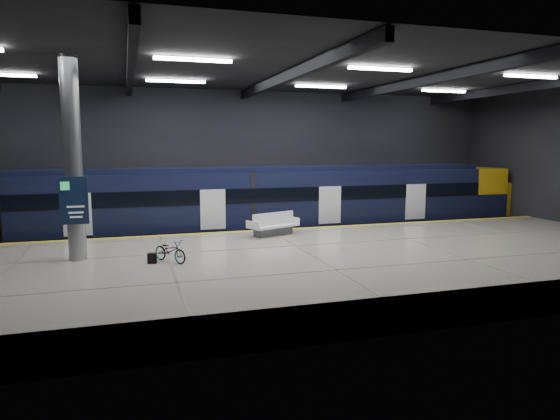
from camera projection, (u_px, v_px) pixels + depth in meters
name	position (u px, v px, depth m)	size (l,w,h in m)	color
ground	(288.00, 267.00, 20.76)	(30.00, 30.00, 0.00)	black
room_shell	(288.00, 128.00, 20.02)	(30.10, 16.10, 8.05)	black
platform	(309.00, 268.00, 18.32)	(30.00, 11.00, 1.10)	#B6A99A
safety_strip	(270.00, 230.00, 23.22)	(30.00, 0.40, 0.01)	gold
rails	(255.00, 241.00, 25.96)	(30.00, 1.52, 0.16)	gray
train	(298.00, 202.00, 26.39)	(29.40, 2.84, 3.79)	black
bench	(273.00, 227.00, 21.89)	(2.46, 1.71, 1.00)	#595B60
bicycle	(170.00, 251.00, 16.87)	(0.52, 1.48, 0.78)	#99999E
pannier_bag	(152.00, 258.00, 16.72)	(0.30, 0.18, 0.35)	black
info_column	(73.00, 162.00, 16.87)	(0.90, 0.78, 6.90)	#9EA0A5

